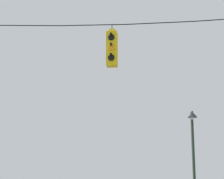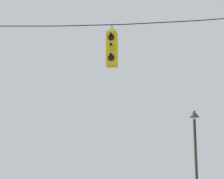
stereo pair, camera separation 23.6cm
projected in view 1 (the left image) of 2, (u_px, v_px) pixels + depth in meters
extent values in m
cylinder|color=black|center=(27.00, 25.00, 14.40)|extent=(2.19, 0.03, 0.15)
cylinder|color=black|center=(92.00, 25.00, 14.13)|extent=(2.19, 0.03, 0.09)
cylinder|color=black|center=(160.00, 23.00, 13.86)|extent=(2.19, 0.03, 0.03)
cube|color=yellow|center=(112.00, 49.00, 13.86)|extent=(0.34, 0.34, 1.12)
cube|color=yellow|center=(112.00, 31.00, 14.00)|extent=(0.19, 0.19, 0.10)
cylinder|color=black|center=(112.00, 27.00, 14.03)|extent=(0.02, 0.02, 0.17)
cylinder|color=black|center=(111.00, 37.00, 13.76)|extent=(0.20, 0.03, 0.20)
cylinder|color=black|center=(111.00, 34.00, 13.73)|extent=(0.07, 0.12, 0.07)
cylinder|color=orange|center=(111.00, 47.00, 13.68)|extent=(0.20, 0.03, 0.20)
cylinder|color=black|center=(111.00, 44.00, 13.66)|extent=(0.07, 0.12, 0.07)
cylinder|color=black|center=(111.00, 58.00, 13.61)|extent=(0.20, 0.03, 0.20)
cylinder|color=black|center=(111.00, 54.00, 13.58)|extent=(0.07, 0.12, 0.07)
cylinder|color=#233323|center=(194.00, 170.00, 17.75)|extent=(0.12, 0.12, 4.74)
cylinder|color=#233323|center=(192.00, 113.00, 18.06)|extent=(0.07, 0.44, 0.07)
cone|color=#232328|center=(192.00, 115.00, 17.82)|extent=(0.40, 0.40, 0.24)
sphere|color=silver|center=(192.00, 117.00, 17.80)|extent=(0.18, 0.18, 0.18)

